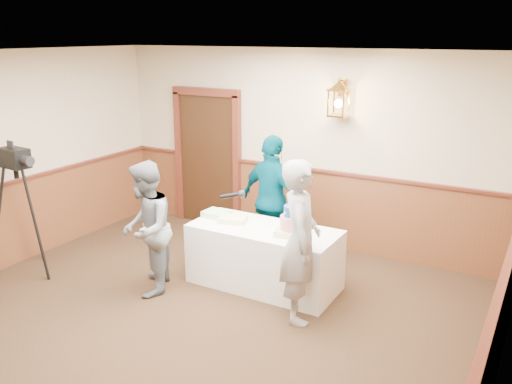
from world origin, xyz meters
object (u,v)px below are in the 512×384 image
(sheet_cake_yellow, at_px, (233,219))
(assistant_p, at_px, (273,200))
(tv_camera_rig, at_px, (22,218))
(sheet_cake_green, at_px, (217,214))
(baker, at_px, (300,241))
(display_table, at_px, (264,257))
(interviewer, at_px, (146,229))
(tiered_cake, at_px, (292,223))

(sheet_cake_yellow, xyz_separation_m, assistant_p, (0.19, 0.70, 0.09))
(assistant_p, relative_size, tv_camera_rig, 1.06)
(sheet_cake_green, distance_m, baker, 1.53)
(display_table, relative_size, tv_camera_rig, 1.10)
(interviewer, distance_m, baker, 1.85)
(display_table, height_order, assistant_p, assistant_p)
(sheet_cake_green, bearing_deg, baker, -21.40)
(display_table, relative_size, assistant_p, 1.04)
(interviewer, bearing_deg, sheet_cake_green, 126.15)
(sheet_cake_yellow, xyz_separation_m, interviewer, (-0.68, -0.82, 0.02))
(baker, bearing_deg, display_table, 29.69)
(interviewer, height_order, assistant_p, assistant_p)
(tiered_cake, distance_m, interviewer, 1.70)
(interviewer, bearing_deg, baker, 70.56)
(sheet_cake_green, xyz_separation_m, interviewer, (-0.40, -0.88, 0.01))
(sheet_cake_green, bearing_deg, interviewer, -114.28)
(sheet_cake_yellow, height_order, baker, baker)
(sheet_cake_green, bearing_deg, sheet_cake_yellow, -12.95)
(sheet_cake_yellow, distance_m, assistant_p, 0.72)
(display_table, xyz_separation_m, interviewer, (-1.12, -0.82, 0.42))
(tiered_cake, xyz_separation_m, sheet_cake_green, (-1.10, 0.10, -0.10))
(tv_camera_rig, bearing_deg, sheet_cake_yellow, 30.83)
(display_table, distance_m, sheet_cake_yellow, 0.60)
(baker, height_order, assistant_p, baker)
(baker, height_order, tv_camera_rig, baker)
(sheet_cake_yellow, relative_size, interviewer, 0.21)
(sheet_cake_green, relative_size, interviewer, 0.20)
(tv_camera_rig, bearing_deg, sheet_cake_green, 34.99)
(tiered_cake, distance_m, tv_camera_rig, 3.44)
(tiered_cake, relative_size, tv_camera_rig, 0.23)
(display_table, relative_size, baker, 1.01)
(interviewer, height_order, baker, baker)
(tiered_cake, relative_size, sheet_cake_green, 1.19)
(sheet_cake_green, bearing_deg, tiered_cake, -5.00)
(interviewer, xyz_separation_m, assistant_p, (0.86, 1.51, 0.07))
(assistant_p, bearing_deg, interviewer, 74.87)
(sheet_cake_yellow, bearing_deg, tv_camera_rig, -154.31)
(tiered_cake, bearing_deg, sheet_cake_green, 175.00)
(sheet_cake_yellow, distance_m, sheet_cake_green, 0.29)
(interviewer, height_order, tv_camera_rig, tv_camera_rig)
(interviewer, bearing_deg, display_table, 96.81)
(interviewer, xyz_separation_m, baker, (1.82, 0.33, 0.09))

